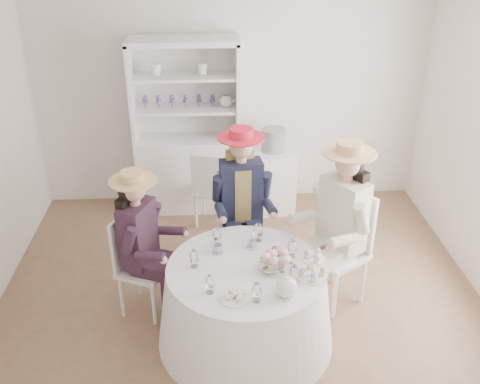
{
  "coord_description": "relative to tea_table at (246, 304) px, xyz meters",
  "views": [
    {
      "loc": [
        -0.23,
        -3.99,
        3.22
      ],
      "look_at": [
        0.0,
        0.1,
        1.05
      ],
      "focal_mm": 40.0,
      "sensor_mm": 36.0,
      "label": 1
    }
  ],
  "objects": [
    {
      "name": "ground",
      "position": [
        -0.01,
        0.56,
        -0.36
      ],
      "size": [
        4.5,
        4.5,
        0.0
      ],
      "primitive_type": "plane",
      "color": "brown",
      "rests_on": "ground"
    },
    {
      "name": "wall_back",
      "position": [
        -0.01,
        2.56,
        0.99
      ],
      "size": [
        4.5,
        0.0,
        4.5
      ],
      "primitive_type": "plane",
      "rotation": [
        1.57,
        0.0,
        0.0
      ],
      "color": "silver",
      "rests_on": "ground"
    },
    {
      "name": "wall_front",
      "position": [
        -0.01,
        -1.44,
        0.99
      ],
      "size": [
        4.5,
        0.0,
        4.5
      ],
      "primitive_type": "plane",
      "rotation": [
        -1.57,
        0.0,
        0.0
      ],
      "color": "silver",
      "rests_on": "ground"
    },
    {
      "name": "tea_table",
      "position": [
        0.0,
        0.0,
        0.0
      ],
      "size": [
        1.46,
        1.46,
        0.73
      ],
      "rotation": [
        0.0,
        0.0,
        -0.32
      ],
      "color": "white",
      "rests_on": "ground"
    },
    {
      "name": "hutch",
      "position": [
        -0.52,
        2.33,
        0.36
      ],
      "size": [
        1.32,
        0.76,
        2.03
      ],
      "rotation": [
        0.0,
        0.0,
        0.28
      ],
      "color": "silver",
      "rests_on": "ground"
    },
    {
      "name": "side_table",
      "position": [
        0.46,
        2.22,
        0.02
      ],
      "size": [
        0.53,
        0.53,
        0.76
      ],
      "primitive_type": "cube",
      "rotation": [
        0.0,
        0.0,
        0.09
      ],
      "color": "silver",
      "rests_on": "ground"
    },
    {
      "name": "hatbox",
      "position": [
        0.46,
        2.22,
        0.53
      ],
      "size": [
        0.31,
        0.31,
        0.27
      ],
      "primitive_type": "cylinder",
      "rotation": [
        0.0,
        0.0,
        -0.21
      ],
      "color": "black",
      "rests_on": "side_table"
    },
    {
      "name": "guest_left",
      "position": [
        -0.86,
        0.42,
        0.42
      ],
      "size": [
        0.58,
        0.52,
        1.38
      ],
      "rotation": [
        0.0,
        0.0,
        1.18
      ],
      "color": "silver",
      "rests_on": "ground"
    },
    {
      "name": "guest_mid",
      "position": [
        0.02,
        0.96,
        0.5
      ],
      "size": [
        0.56,
        0.58,
        1.52
      ],
      "rotation": [
        0.0,
        0.0,
        0.11
      ],
      "color": "silver",
      "rests_on": "ground"
    },
    {
      "name": "guest_right",
      "position": [
        0.84,
        0.45,
        0.53
      ],
      "size": [
        0.68,
        0.63,
        1.58
      ],
      "rotation": [
        0.0,
        0.0,
        -0.99
      ],
      "color": "silver",
      "rests_on": "ground"
    },
    {
      "name": "spare_chair",
      "position": [
        -0.27,
        1.85,
        0.13
      ],
      "size": [
        0.47,
        0.47,
        0.91
      ],
      "rotation": [
        0.0,
        0.0,
        2.85
      ],
      "color": "silver",
      "rests_on": "ground"
    },
    {
      "name": "teacup_a",
      "position": [
        -0.22,
        0.22,
        0.4
      ],
      "size": [
        0.09,
        0.09,
        0.07
      ],
      "primitive_type": "imported",
      "rotation": [
        0.0,
        0.0,
        -0.05
      ],
      "color": "white",
      "rests_on": "tea_table"
    },
    {
      "name": "teacup_b",
      "position": [
        0.07,
        0.28,
        0.4
      ],
      "size": [
        0.07,
        0.07,
        0.06
      ],
      "primitive_type": "imported",
      "rotation": [
        0.0,
        0.0,
        -0.08
      ],
      "color": "white",
      "rests_on": "tea_table"
    },
    {
      "name": "teacup_c",
      "position": [
        0.25,
        0.14,
        0.4
      ],
      "size": [
        0.09,
        0.09,
        0.07
      ],
      "primitive_type": "imported",
      "rotation": [
        0.0,
        0.0,
        -0.09
      ],
      "color": "white",
      "rests_on": "tea_table"
    },
    {
      "name": "flower_bowl",
      "position": [
        0.2,
        -0.05,
        0.39
      ],
      "size": [
        0.25,
        0.25,
        0.05
      ],
      "primitive_type": "imported",
      "rotation": [
        0.0,
        0.0,
        0.32
      ],
      "color": "white",
      "rests_on": "tea_table"
    },
    {
      "name": "flower_arrangement",
      "position": [
        0.23,
        -0.02,
        0.45
      ],
      "size": [
        0.19,
        0.18,
        0.07
      ],
      "rotation": [
        0.0,
        0.0,
        -0.23
      ],
      "color": "#DD6E82",
      "rests_on": "tea_table"
    },
    {
      "name": "table_teapot",
      "position": [
        0.27,
        -0.36,
        0.44
      ],
      "size": [
        0.23,
        0.16,
        0.17
      ],
      "rotation": [
        0.0,
        0.0,
        0.25
      ],
      "color": "white",
      "rests_on": "tea_table"
    },
    {
      "name": "sandwich_plate",
      "position": [
        -0.1,
        -0.37,
        0.38
      ],
      "size": [
        0.24,
        0.24,
        0.05
      ],
      "rotation": [
        0.0,
        0.0,
        0.43
      ],
      "color": "white",
      "rests_on": "tea_table"
    },
    {
      "name": "cupcake_stand",
      "position": [
        0.5,
        -0.14,
        0.45
      ],
      "size": [
        0.24,
        0.24,
        0.23
      ],
      "rotation": [
        0.0,
        0.0,
        -0.31
      ],
      "color": "white",
      "rests_on": "tea_table"
    },
    {
      "name": "stemware_set",
      "position": [
        -0.0,
        0.0,
        0.44
      ],
      "size": [
        0.87,
        0.87,
        0.15
      ],
      "color": "white",
      "rests_on": "tea_table"
    }
  ]
}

